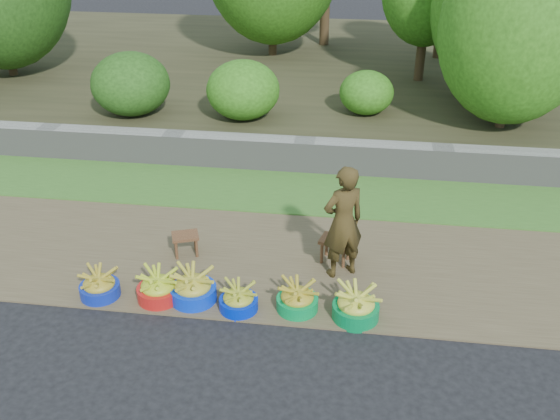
# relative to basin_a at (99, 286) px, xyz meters

# --- Properties ---
(ground_plane) EXTENTS (120.00, 120.00, 0.00)m
(ground_plane) POSITION_rel_basin_a_xyz_m (2.03, -0.25, -0.16)
(ground_plane) COLOR black
(ground_plane) RESTS_ON ground
(dirt_shoulder) EXTENTS (80.00, 2.50, 0.02)m
(dirt_shoulder) POSITION_rel_basin_a_xyz_m (2.03, 1.00, -0.15)
(dirt_shoulder) COLOR brown
(dirt_shoulder) RESTS_ON ground
(grass_verge) EXTENTS (80.00, 1.50, 0.04)m
(grass_verge) POSITION_rel_basin_a_xyz_m (2.03, 3.00, -0.14)
(grass_verge) COLOR #3D7428
(grass_verge) RESTS_ON ground
(retaining_wall) EXTENTS (80.00, 0.35, 0.55)m
(retaining_wall) POSITION_rel_basin_a_xyz_m (2.03, 3.85, 0.12)
(retaining_wall) COLOR gray
(retaining_wall) RESTS_ON ground
(earth_bank) EXTENTS (80.00, 10.00, 0.50)m
(earth_bank) POSITION_rel_basin_a_xyz_m (2.03, 8.75, 0.09)
(earth_bank) COLOR #383720
(earth_bank) RESTS_ON ground
(basin_a) EXTENTS (0.47, 0.47, 0.35)m
(basin_a) POSITION_rel_basin_a_xyz_m (0.00, 0.00, 0.00)
(basin_a) COLOR #0F26A7
(basin_a) RESTS_ON ground
(basin_b) EXTENTS (0.51, 0.51, 0.38)m
(basin_b) POSITION_rel_basin_a_xyz_m (0.71, 0.04, 0.01)
(basin_b) COLOR red
(basin_b) RESTS_ON ground
(basin_c) EXTENTS (0.54, 0.54, 0.40)m
(basin_c) POSITION_rel_basin_a_xyz_m (1.11, 0.07, 0.02)
(basin_c) COLOR #0732DA
(basin_c) RESTS_ON ground
(basin_d) EXTENTS (0.44, 0.44, 0.33)m
(basin_d) POSITION_rel_basin_a_xyz_m (1.67, -0.03, -0.01)
(basin_d) COLOR #0022CC
(basin_d) RESTS_ON ground
(basin_e) EXTENTS (0.48, 0.48, 0.36)m
(basin_e) POSITION_rel_basin_a_xyz_m (2.33, 0.06, 0.00)
(basin_e) COLOR #008C3F
(basin_e) RESTS_ON ground
(basin_f) EXTENTS (0.53, 0.53, 0.39)m
(basin_f) POSITION_rel_basin_a_xyz_m (3.00, -0.00, 0.02)
(basin_f) COLOR #01783A
(basin_f) RESTS_ON ground
(stool_left) EXTENTS (0.41, 0.36, 0.30)m
(stool_left) POSITION_rel_basin_a_xyz_m (0.77, 1.01, 0.10)
(stool_left) COLOR brown
(stool_left) RESTS_ON dirt_shoulder
(stool_right) EXTENTS (0.44, 0.37, 0.33)m
(stool_right) POSITION_rel_basin_a_xyz_m (2.70, 1.11, 0.13)
(stool_right) COLOR brown
(stool_right) RESTS_ON dirt_shoulder
(vendor_woman) EXTENTS (0.64, 0.57, 1.46)m
(vendor_woman) POSITION_rel_basin_a_xyz_m (2.79, 0.85, 0.59)
(vendor_woman) COLOR black
(vendor_woman) RESTS_ON dirt_shoulder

